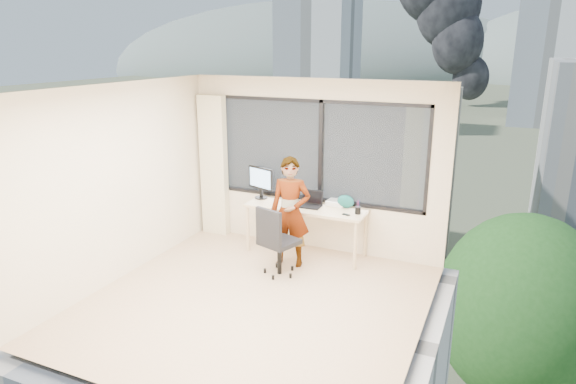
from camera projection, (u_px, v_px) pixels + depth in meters
The scene contains 24 objects.
floor at pixel (255, 302), 6.24m from camera, with size 4.00×4.00×0.01m, color tan.
ceiling at pixel (251, 88), 5.51m from camera, with size 4.00×4.00×0.01m, color white.
wall_front at pixel (139, 268), 4.12m from camera, with size 4.00×0.01×2.60m, color beige.
wall_left at pixel (119, 183), 6.65m from camera, with size 0.01×4.00×2.60m, color beige.
wall_right at pixel (428, 226), 5.09m from camera, with size 0.01×4.00×2.60m, color beige.
window_wall at pixel (318, 151), 7.55m from camera, with size 3.30×0.16×1.55m, color black, non-canonical shape.
curtain at pixel (214, 166), 8.24m from camera, with size 0.45×0.14×2.30m, color beige.
desk at pixel (306, 230), 7.59m from camera, with size 1.80×0.60×0.75m, color #C9B587.
chair at pixel (279, 240), 6.87m from camera, with size 0.51×0.51×1.01m, color black, non-canonical shape.
person at pixel (290, 212), 7.11m from camera, with size 0.57×0.38×1.58m, color #2D2D33.
monitor at pixel (261, 183), 7.82m from camera, with size 0.51×0.11×0.51m, color black, non-canonical shape.
game_console at pixel (337, 203), 7.55m from camera, with size 0.28×0.23×0.07m, color white.
laptop at pixel (310, 200), 7.44m from camera, with size 0.32×0.34×0.21m, color black, non-canonical shape.
cellphone at pixel (346, 215), 7.10m from camera, with size 0.11×0.05×0.01m, color black.
pen_cup at pixel (358, 210), 7.14m from camera, with size 0.08×0.08×0.11m, color black.
handbag at pixel (346, 201), 7.40m from camera, with size 0.25×0.13×0.19m, color #0B4343.
exterior_ground at pixel (499, 122), 115.40m from camera, with size 400.00×400.00×0.04m, color #515B3D.
near_bldg_a at pixel (335, 183), 38.02m from camera, with size 16.00×12.00×14.00m, color beige.
far_tower_a at pixel (318, 60), 103.20m from camera, with size 14.00×14.00×28.00m, color silver.
far_tower_b at pixel (547, 55), 108.07m from camera, with size 13.00×13.00×30.00m, color silver.
far_tower_d at pixel (306, 64), 162.02m from camera, with size 16.00×14.00×22.00m, color silver.
hill_a at pixel (318, 71), 337.59m from camera, with size 288.00×216.00×90.00m, color slate.
tree_a at pixel (199, 243), 34.58m from camera, with size 7.00×7.00×8.00m, color #22541C, non-canonical shape.
tree_b at pixel (518, 329), 23.13m from camera, with size 7.60×7.60×9.00m, color #22541C, non-canonical shape.
Camera 1 is at (2.65, -4.96, 3.06)m, focal length 31.44 mm.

